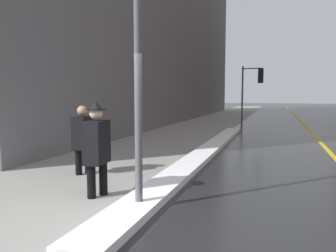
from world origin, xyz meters
TOP-DOWN VIEW (x-y plane):
  - ground_plane at (0.00, 0.00)m, footprint 160.00×160.00m
  - sidewalk_slab at (-2.00, 15.00)m, footprint 4.00×80.00m
  - road_centre_stripe at (4.00, 15.00)m, footprint 0.16×80.00m
  - snow_bank_curb at (0.20, 6.12)m, footprint 0.67×14.63m
  - lamp_post at (0.22, 0.64)m, footprint 0.28×0.28m
  - traffic_light_near at (0.93, 16.82)m, footprint 1.31×0.33m
  - pedestrian_in_fedora at (-0.76, 1.00)m, footprint 0.37×0.56m
  - pedestrian_trailing at (-1.98, 2.43)m, footprint 0.35×0.55m

SIDE VIEW (x-z plane):
  - ground_plane at x=0.00m, z-range 0.00..0.00m
  - road_centre_stripe at x=4.00m, z-range 0.00..0.00m
  - sidewalk_slab at x=-2.00m, z-range 0.00..0.01m
  - snow_bank_curb at x=0.20m, z-range 0.00..0.14m
  - pedestrian_trailing at x=-1.98m, z-range 0.09..1.70m
  - pedestrian_in_fedora at x=-0.76m, z-range 0.08..1.83m
  - lamp_post at x=0.22m, z-range 0.46..4.64m
  - traffic_light_near at x=0.93m, z-range 0.81..4.48m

